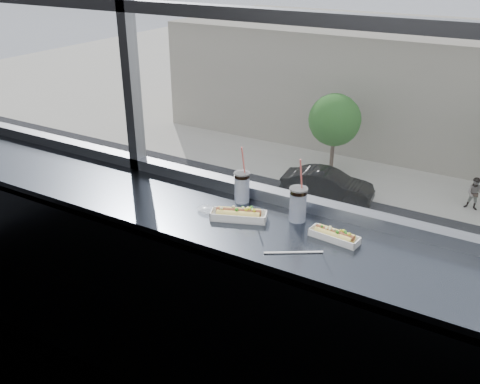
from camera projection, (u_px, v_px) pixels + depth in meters
The scene contains 16 objects.
wall_back_lower at pixel (289, 296), 2.90m from camera, with size 6.00×6.00×0.00m, color black.
counter at pixel (267, 234), 2.47m from camera, with size 6.00×0.55×0.06m, color #4A505A.
counter_fascia at pixel (239, 355), 2.49m from camera, with size 6.00×0.04×1.04m, color #4A505A.
hotdog_tray_left at pixel (239, 214), 2.52m from camera, with size 0.28×0.18×0.07m.
hotdog_tray_right at pixel (334, 235), 2.35m from camera, with size 0.23×0.10×0.06m.
soda_cup_left at pixel (242, 186), 2.68m from camera, with size 0.08×0.08×0.30m.
soda_cup_right at pixel (298, 203), 2.49m from camera, with size 0.09×0.09×0.32m.
loose_straw at pixel (293, 252), 2.25m from camera, with size 0.01×0.01×0.25m, color white.
wrapper at pixel (208, 210), 2.60m from camera, with size 0.11×0.08×0.03m, color silver.
street_asphalt at pixel (479, 278), 23.36m from camera, with size 80.00×10.00×0.06m, color black.
car_near_a at pixel (177, 220), 25.97m from camera, with size 6.23×2.60×2.08m, color gray.
car_near_b at pixel (304, 257), 22.83m from camera, with size 6.33×2.64×2.11m, color black.
car_near_c at pixel (436, 299), 20.34m from camera, with size 5.73×2.39×1.91m, color #BE303F.
car_far_a at pixel (328, 180), 30.05m from camera, with size 6.79×2.83×2.26m, color black.
pedestrian_b at pixel (476, 191), 28.91m from camera, with size 0.99×0.74×2.22m, color #66605B.
tree_left at pixel (335, 120), 32.84m from camera, with size 3.25×3.25×5.08m.
Camera 1 is at (0.99, -0.69, 2.29)m, focal length 40.00 mm.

